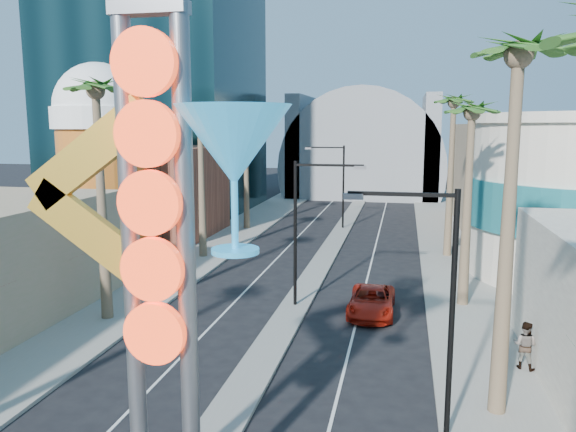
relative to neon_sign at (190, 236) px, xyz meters
The scene contains 19 objects.
sidewalk_west 34.43m from the neon_sign, 107.85° to the left, with size 5.00×100.00×0.15m, color gray.
sidewalk_east 33.97m from the neon_sign, 74.84° to the left, with size 5.00×100.00×0.15m, color gray.
median 35.79m from the neon_sign, 91.33° to the left, with size 1.60×84.00×0.15m, color gray.
brick_filler_west 39.01m from the neon_sign, 115.64° to the left, with size 10.00×10.00×8.00m, color brown.
filler_east 47.58m from the neon_sign, 71.37° to the left, with size 10.00×20.00×10.00m, color tan.
beer_mug 32.39m from the neon_sign, 123.38° to the left, with size 7.00×7.00×14.50m.
canopy 69.11m from the neon_sign, 90.68° to the left, with size 22.00×16.00×22.00m.
neon_sign is the anchor object (origin of this frame).
streetlight_0 17.21m from the neon_sign, 90.90° to the left, with size 3.79×0.25×8.00m.
streetlight_1 41.13m from the neon_sign, 91.90° to the left, with size 3.79×0.25×8.00m.
streetlight_2 8.15m from the neon_sign, 40.46° to the left, with size 3.45×0.25×8.00m.
palm_1 16.70m from the neon_sign, 126.98° to the left, with size 2.40×2.40×12.70m.
palm_2 28.85m from the neon_sign, 109.95° to the left, with size 2.40×2.40×11.20m.
palm_3 40.31m from the neon_sign, 104.11° to the left, with size 2.40×2.40×11.20m.
palm_5 11.50m from the neon_sign, 40.70° to the left, with size 2.40×2.40×13.20m.
palm_6 20.89m from the neon_sign, 66.74° to the left, with size 2.40×2.40×11.70m.
palm_7 32.29m from the neon_sign, 75.23° to the left, with size 2.40×2.40×12.70m.
red_pickup 18.29m from the neon_sign, 78.67° to the left, with size 2.33×5.05×1.40m, color #B11B0D.
pedestrian_b 15.88m from the neon_sign, 48.02° to the left, with size 0.95×0.74×1.95m, color gray.
Camera 1 is at (5.64, -9.05, 9.83)m, focal length 35.00 mm.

